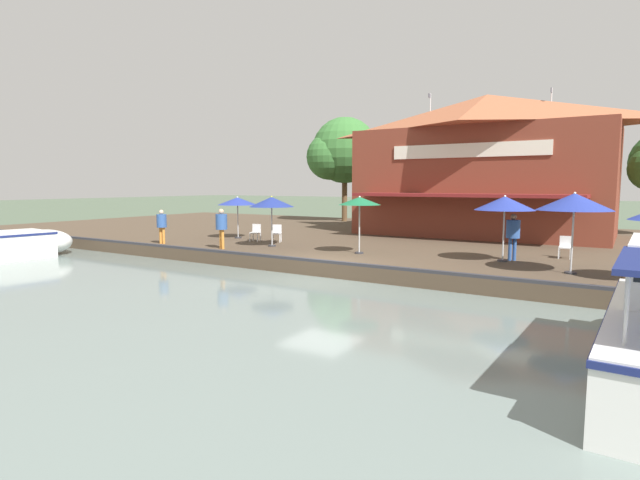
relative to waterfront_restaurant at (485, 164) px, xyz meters
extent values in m
plane|color=#4C5B47|center=(13.82, -2.21, -4.56)|extent=(220.00, 220.00, 0.00)
cube|color=#4C3D2D|center=(2.82, -2.21, -4.26)|extent=(22.00, 56.00, 0.60)
cube|color=#2D2D33|center=(13.72, -2.21, -3.91)|extent=(0.20, 50.40, 0.10)
cube|color=brown|center=(-0.02, 0.00, -1.04)|extent=(7.13, 13.12, 5.85)
pyramid|color=#9E5638|center=(-0.02, 0.00, 2.86)|extent=(7.49, 13.78, 1.95)
cube|color=maroon|center=(4.44, 0.00, -1.66)|extent=(1.80, 11.15, 0.16)
cube|color=silver|center=(3.58, 0.00, 0.57)|extent=(0.08, 7.87, 0.70)
cylinder|color=silver|center=(-0.02, 3.28, 2.87)|extent=(0.06, 0.06, 1.98)
cube|color=#4C4C56|center=(0.16, 3.28, 3.71)|extent=(0.36, 0.03, 0.24)
cylinder|color=silver|center=(-0.02, -3.28, 3.04)|extent=(0.06, 0.06, 2.31)
cube|color=#4C4C56|center=(0.16, -3.28, 4.04)|extent=(0.36, 0.03, 0.24)
cylinder|color=#B7B7B7|center=(10.00, 3.26, -2.85)|extent=(0.06, 0.06, 2.22)
cylinder|color=#2D2D33|center=(10.00, 3.26, -3.93)|extent=(0.36, 0.36, 0.06)
cone|color=navy|center=(10.00, 3.26, -1.82)|extent=(2.14, 2.14, 0.50)
cone|color=white|center=(10.00, 3.26, -1.80)|extent=(1.33, 1.33, 0.40)
sphere|color=white|center=(10.00, 3.26, -1.57)|extent=(0.08, 0.08, 0.08)
cylinder|color=#B7B7B7|center=(10.88, -6.73, -2.91)|extent=(0.06, 0.06, 2.11)
cylinder|color=#2D2D33|center=(10.88, -6.73, -3.93)|extent=(0.36, 0.36, 0.06)
cone|color=navy|center=(10.88, -6.73, -1.93)|extent=(2.05, 2.05, 0.46)
cone|color=yellow|center=(10.88, -6.73, -1.91)|extent=(1.27, 1.27, 0.37)
sphere|color=yellow|center=(10.88, -6.73, -1.70)|extent=(0.08, 0.08, 0.08)
cylinder|color=#B7B7B7|center=(9.02, -10.42, -2.95)|extent=(0.06, 0.06, 2.02)
cylinder|color=#2D2D33|center=(9.02, -10.42, -3.93)|extent=(0.36, 0.36, 0.06)
cone|color=navy|center=(9.02, -10.42, -2.00)|extent=(2.06, 2.06, 0.40)
cone|color=white|center=(9.02, -10.42, -1.98)|extent=(1.28, 1.28, 0.32)
sphere|color=white|center=(9.02, -10.42, -1.81)|extent=(0.08, 0.08, 0.08)
cylinder|color=#B7B7B7|center=(10.87, -2.23, -2.86)|extent=(0.06, 0.06, 2.21)
cylinder|color=#2D2D33|center=(10.87, -2.23, -3.93)|extent=(0.36, 0.36, 0.06)
cone|color=#19663D|center=(10.87, -2.23, -1.81)|extent=(1.73, 1.73, 0.33)
cone|color=silver|center=(10.87, -2.23, -1.79)|extent=(1.07, 1.07, 0.26)
sphere|color=silver|center=(10.87, -2.23, -1.64)|extent=(0.08, 0.08, 0.08)
cylinder|color=#B7B7B7|center=(11.46, 5.65, -2.78)|extent=(0.06, 0.06, 2.36)
cylinder|color=#2D2D33|center=(11.46, 5.65, -3.93)|extent=(0.36, 0.36, 0.06)
cone|color=navy|center=(11.46, 5.65, -1.68)|extent=(2.27, 2.27, 0.54)
cone|color=white|center=(11.46, 5.65, -1.66)|extent=(1.41, 1.41, 0.43)
sphere|color=white|center=(11.46, 5.65, -1.41)|extent=(0.08, 0.08, 0.08)
cube|color=white|center=(9.78, -8.49, -3.75)|extent=(0.05, 0.05, 0.42)
cube|color=white|center=(9.89, -8.87, -3.75)|extent=(0.05, 0.05, 0.42)
cube|color=white|center=(9.39, -8.60, -3.75)|extent=(0.05, 0.05, 0.42)
cube|color=white|center=(9.51, -8.98, -3.75)|extent=(0.05, 0.05, 0.42)
cube|color=white|center=(9.64, -8.74, -3.54)|extent=(0.55, 0.55, 0.05)
cube|color=white|center=(9.45, -8.79, -3.31)|extent=(0.16, 0.43, 0.40)
cube|color=white|center=(9.46, -7.34, -3.75)|extent=(0.05, 0.05, 0.42)
cube|color=white|center=(9.64, -7.70, -3.75)|extent=(0.05, 0.05, 0.42)
cube|color=white|center=(9.10, -7.53, -3.75)|extent=(0.05, 0.05, 0.42)
cube|color=white|center=(9.29, -7.88, -3.75)|extent=(0.05, 0.05, 0.42)
cube|color=white|center=(9.37, -7.61, -3.54)|extent=(0.59, 0.59, 0.05)
cube|color=white|center=(9.19, -7.70, -3.31)|extent=(0.24, 0.41, 0.40)
cube|color=white|center=(8.14, 5.31, -3.75)|extent=(0.04, 0.04, 0.42)
cube|color=white|center=(8.15, 4.92, -3.75)|extent=(0.04, 0.04, 0.42)
cube|color=white|center=(7.74, 5.30, -3.75)|extent=(0.04, 0.04, 0.42)
cube|color=white|center=(7.75, 4.90, -3.75)|extent=(0.04, 0.04, 0.42)
cube|color=white|center=(7.94, 5.11, -3.54)|extent=(0.45, 0.45, 0.05)
cube|color=white|center=(7.74, 5.10, -3.31)|extent=(0.05, 0.44, 0.40)
cylinder|color=#2D5193|center=(9.49, 3.57, -3.54)|extent=(0.13, 0.13, 0.85)
cylinder|color=#2D5193|center=(9.59, 3.43, -3.54)|extent=(0.13, 0.13, 0.85)
cylinder|color=#2D5193|center=(9.54, 3.50, -2.78)|extent=(0.49, 0.49, 0.67)
sphere|color=#9E7051|center=(9.54, 3.50, -2.34)|extent=(0.23, 0.23, 0.23)
cylinder|color=orange|center=(12.81, -11.77, -3.57)|extent=(0.13, 0.13, 0.79)
cylinder|color=orange|center=(12.86, -11.93, -3.57)|extent=(0.13, 0.13, 0.79)
cylinder|color=#2D5193|center=(12.84, -11.85, -2.87)|extent=(0.46, 0.46, 0.62)
sphere|color=#DBB28E|center=(12.84, -11.85, -2.45)|extent=(0.21, 0.21, 0.21)
cylinder|color=orange|center=(12.70, -8.17, -3.54)|extent=(0.13, 0.13, 0.86)
cylinder|color=orange|center=(12.76, -8.01, -3.54)|extent=(0.13, 0.13, 0.86)
cylinder|color=#2D5193|center=(12.73, -8.09, -2.77)|extent=(0.50, 0.50, 0.68)
sphere|color=tan|center=(12.73, -8.09, -2.32)|extent=(0.23, 0.23, 0.23)
ellipsoid|color=silver|center=(15.86, -16.61, -3.89)|extent=(2.64, 2.78, 1.20)
cylinder|color=silver|center=(21.31, 7.23, -2.76)|extent=(0.05, 0.05, 1.05)
cylinder|color=#473323|center=(13.47, 7.14, -3.53)|extent=(0.18, 0.18, 0.86)
cylinder|color=#2D2D33|center=(13.47, 7.14, -3.08)|extent=(0.22, 0.22, 0.04)
cylinder|color=brown|center=(-4.95, -11.82, -2.19)|extent=(0.41, 0.41, 3.56)
sphere|color=#387033|center=(-4.95, -11.82, 1.48)|extent=(5.04, 5.04, 5.04)
sphere|color=#387033|center=(-3.94, -12.58, 0.98)|extent=(3.53, 3.53, 3.53)
camera|label=1|loc=(28.93, 7.22, -1.16)|focal=28.00mm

